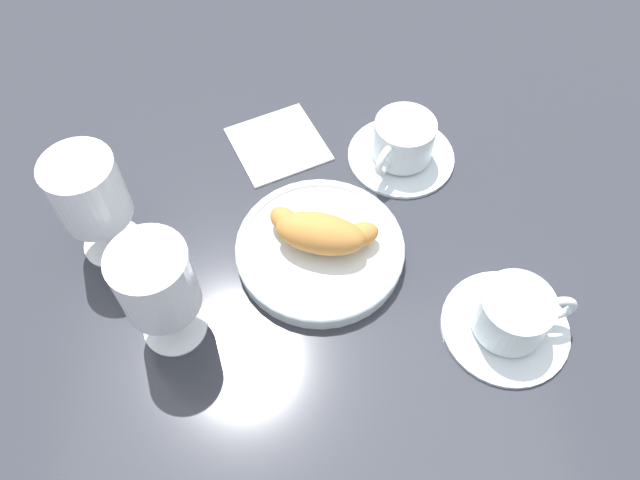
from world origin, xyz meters
The scene contains 8 objects.
ground_plane centered at (0.00, 0.00, 0.00)m, with size 2.20×2.20×0.00m, color #2D3038.
pastry_plate centered at (0.03, 0.02, 0.01)m, with size 0.19×0.19×0.02m.
croissant_large centered at (0.03, 0.03, 0.04)m, with size 0.13×0.08×0.04m.
coffee_cup_near centered at (0.23, -0.07, 0.03)m, with size 0.14×0.14×0.06m.
coffee_cup_far centered at (0.13, 0.17, 0.03)m, with size 0.14×0.14×0.06m.
juice_glass_left centered at (-0.13, -0.06, 0.09)m, with size 0.08×0.08×0.14m.
juice_glass_right centered at (-0.21, 0.04, 0.09)m, with size 0.08×0.08×0.14m.
folded_napkin centered at (-0.02, 0.20, 0.00)m, with size 0.11×0.11×0.01m, color silver.
Camera 1 is at (0.02, -0.35, 0.60)m, focal length 34.51 mm.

